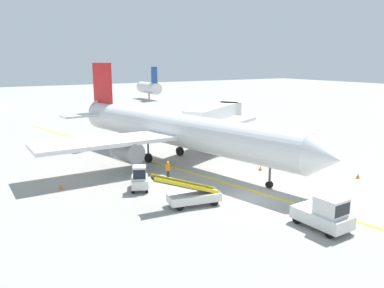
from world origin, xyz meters
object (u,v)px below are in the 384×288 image
Objects in this scene: ground_crew_marshaller at (168,170)px; safety_cone_wingtip_left at (358,176)px; jet_bridge at (218,115)px; safety_cone_nose_left at (61,187)px; safety_cone_nose_right at (260,168)px; airliner at (173,129)px; pushback_tug at (325,214)px; belt_loader_forward_hold at (192,195)px; baggage_tug_near_wing at (140,179)px.

ground_crew_marshaller reaches higher than safety_cone_wingtip_left.
jet_bridge reaches higher than safety_cone_wingtip_left.
safety_cone_nose_left is 1.00× the size of safety_cone_wingtip_left.
safety_cone_nose_right and safety_cone_wingtip_left have the same top height.
safety_cone_nose_left is 1.00× the size of safety_cone_nose_right.
safety_cone_nose_right is at bearing -53.14° from airliner.
pushback_tug is 9.18m from belt_loader_forward_hold.
jet_bridge is 27.60× the size of safety_cone_nose_left.
belt_loader_forward_hold reaches higher than safety_cone_nose_right.
airliner reaches higher than safety_cone_nose_left.
ground_crew_marshaller reaches higher than safety_cone_nose_left.
pushback_tug is 20.53m from safety_cone_nose_left.
airliner is at bearing 44.52° from baggage_tug_near_wing.
pushback_tug is (0.11, -19.52, -2.42)m from airliner.
pushback_tug reaches higher than safety_cone_wingtip_left.
pushback_tug reaches higher than safety_cone_nose_left.
safety_cone_wingtip_left is (1.82, -19.36, -3.32)m from jet_bridge.
baggage_tug_near_wing reaches higher than safety_cone_nose_left.
jet_bridge is at bearing 72.94° from safety_cone_nose_right.
safety_cone_nose_left is at bearing 130.71° from belt_loader_forward_hold.
jet_bridge is 23.63m from safety_cone_nose_left.
safety_cone_nose_right is at bearing 131.37° from safety_cone_wingtip_left.
safety_cone_nose_left is at bearing 155.56° from safety_cone_wingtip_left.
airliner is 9.73m from safety_cone_nose_right.
jet_bridge reaches higher than baggage_tug_near_wing.
belt_loader_forward_hold is (-14.32, -17.28, -2.77)m from jet_bridge.
jet_bridge is 27.60× the size of safety_cone_nose_right.
safety_cone_nose_right is (9.00, -1.99, -0.69)m from ground_crew_marshaller.
airliner is 6.87m from ground_crew_marshaller.
safety_cone_wingtip_left is (18.04, -7.24, -0.71)m from baggage_tug_near_wing.
ground_crew_marshaller is at bearing -140.05° from jet_bridge.
belt_loader_forward_hold is 11.71× the size of safety_cone_nose_right.
safety_cone_nose_right is at bearing 23.24° from belt_loader_forward_hold.
jet_bridge is 17.07m from ground_crew_marshaller.
ground_crew_marshaller is (-3.48, -5.36, -2.51)m from airliner.
pushback_tug is 8.34× the size of safety_cone_nose_right.
ground_crew_marshaller is 9.24m from safety_cone_nose_right.
belt_loader_forward_hold reaches higher than pushback_tug.
safety_cone_nose_left is (-21.74, -8.66, -3.32)m from jet_bridge.
safety_cone_nose_right is (5.40, 12.17, -0.77)m from pushback_tug.
baggage_tug_near_wing is 19.45m from safety_cone_wingtip_left.
baggage_tug_near_wing is 6.18× the size of safety_cone_wingtip_left.
safety_cone_nose_left is (-12.40, 16.34, -0.77)m from pushback_tug.
jet_bridge is 26.80m from pushback_tug.
airliner reaches higher than safety_cone_wingtip_left.
ground_crew_marshaller is at bearing 104.24° from pushback_tug.
airliner is 12.88× the size of baggage_tug_near_wing.
safety_cone_nose_right is 8.71m from safety_cone_wingtip_left.
pushback_tug reaches higher than baggage_tug_near_wing.
pushback_tug is at bearing -89.67° from airliner.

